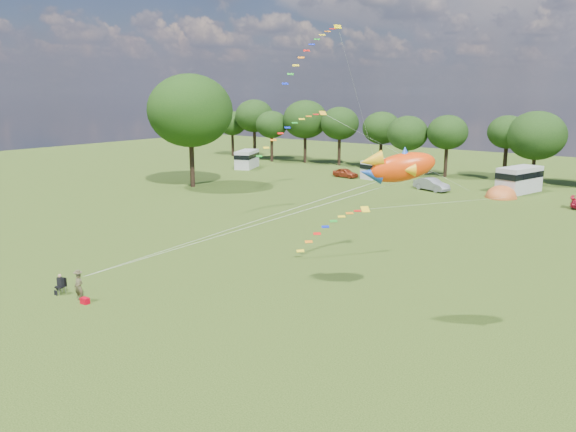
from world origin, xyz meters
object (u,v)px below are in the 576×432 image
Objects in this scene: car_b at (431,184)px; car_a at (345,173)px; campervan_a at (247,159)px; campervan_b at (378,168)px; campervan_c at (519,179)px; big_tree at (190,111)px; tent_orange at (501,197)px; fish_kite at (397,167)px; kite_flyer at (79,287)px; camp_chair at (61,282)px.

car_a is at bearing 96.68° from car_b.
campervan_a is (-29.98, 1.57, 0.69)m from car_b.
campervan_c is (18.03, 0.03, 0.29)m from campervan_b.
campervan_c is (21.65, 2.33, 0.95)m from car_a.
big_tree is 3.61× the size of tent_orange.
campervan_a is 37.82m from tent_orange.
fish_kite is (6.17, -37.21, 7.73)m from tent_orange.
campervan_b is at bearing -104.99° from campervan_a.
car_b is at bearing -176.54° from tent_orange.
car_b is at bearing 74.77° from fish_kite.
car_b reaches higher than car_a.
car_a is 21.21m from tent_orange.
kite_flyer is at bearing -172.08° from campervan_a.
car_a is 2.31× the size of kite_flyer.
big_tree is at bearing -153.89° from tent_orange.
fish_kite is at bearing -139.28° from car_a.
kite_flyer reaches higher than camp_chair.
campervan_a is at bearing 102.88° from fish_kite.
car_a is 0.90× the size of car_b.
fish_kite is at bearing -141.55° from car_b.
campervan_b reaches higher than car_b.
car_a is at bearing 110.26° from campervan_c.
fish_kite is at bearing -80.59° from tent_orange.
kite_flyer is (23.04, -29.75, -8.22)m from big_tree.
campervan_c is 5.44× the size of camp_chair.
campervan_b is 50.46m from kite_flyer.
fish_kite is (43.95, -38.31, 6.33)m from campervan_a.
fish_kite reaches higher than car_a.
campervan_c is at bearing 68.52° from kite_flyer.
car_a is at bearing 133.91° from campervan_b.
car_b is 30.03m from campervan_a.
campervan_a reaches higher than kite_flyer.
camp_chair is at bearing 169.97° from fish_kite.
campervan_c is 1.75× the size of fish_kite.
camp_chair is (27.37, -46.39, -0.72)m from campervan_a.
campervan_a is 20.56m from campervan_b.
fish_kite is (5.62, -41.65, 6.18)m from campervan_c.
big_tree is 3.24× the size of car_b.
car_a is 48.99m from kite_flyer.
campervan_c is 1.74× the size of tent_orange.
campervan_a is at bearing 110.20° from big_tree.
campervan_b is 4.40× the size of camp_chair.
tent_orange is at bearing -89.72° from car_a.
kite_flyer is at bearing -159.27° from car_a.
car_a is 0.57× the size of campervan_c.
tent_orange is at bearing -172.92° from campervan_c.
car_a is 1.00× the size of tent_orange.
fish_kite reaches higher than camp_chair.
kite_flyer is at bearing -100.79° from tent_orange.
campervan_c is at bearing 31.78° from big_tree.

